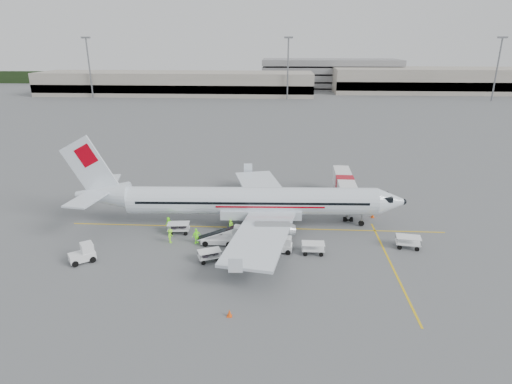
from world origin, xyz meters
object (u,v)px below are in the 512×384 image
Objects in this scene: tug_aft at (82,253)px; tug_mid at (234,233)px; belt_loader at (218,233)px; jet_bridge at (344,191)px; aircraft at (252,183)px; tug_fore at (282,244)px.

tug_mid is at bearing -14.11° from tug_aft.
tug_aft reaches higher than tug_mid.
tug_aft is (-14.57, -5.83, 0.09)m from tug_mid.
belt_loader is 2.14× the size of tug_mid.
belt_loader is at bearing -138.93° from jet_bridge.
jet_bridge is 17.79m from tug_mid.
aircraft is 14.24m from jet_bridge.
aircraft is 15.74× the size of tug_aft.
aircraft is 8.77m from tug_fore.
jet_bridge is 19.69m from belt_loader.
tug_aft reaches higher than tug_fore.
aircraft is 17.77× the size of tug_fore.
tug_mid is (-13.56, -11.45, -1.14)m from jet_bridge.
belt_loader is 2.18× the size of tug_fore.
tug_fore is 0.98× the size of tug_mid.
tug_aft is (-12.95, -4.77, -0.33)m from belt_loader.
aircraft is 8.15× the size of belt_loader.
jet_bridge is at bearing -4.35° from tug_aft.
belt_loader is (-3.40, -5.23, -4.03)m from aircraft.
tug_mid is 0.90× the size of tug_aft.
tug_mid reaches higher than tug_fore.
tug_mid is at bearing -115.46° from aircraft.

